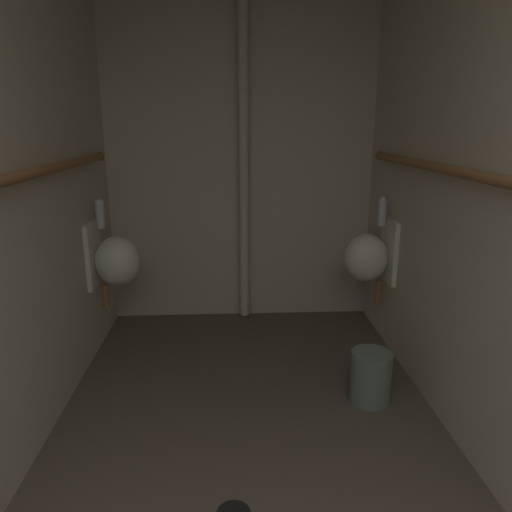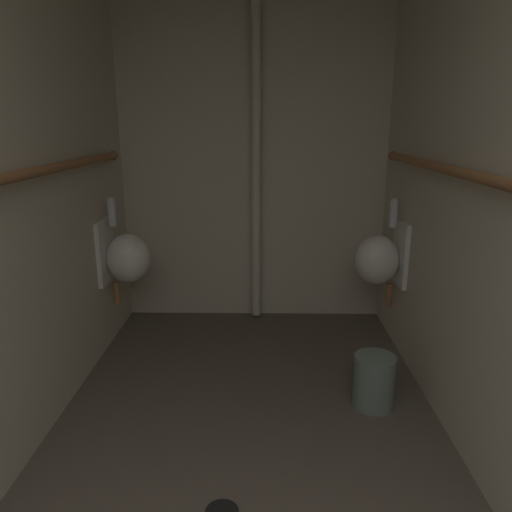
{
  "view_description": "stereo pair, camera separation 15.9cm",
  "coord_description": "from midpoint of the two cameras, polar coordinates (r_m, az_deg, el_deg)",
  "views": [
    {
      "loc": [
        -0.08,
        0.33,
        1.53
      ],
      "look_at": [
        0.04,
        2.65,
        0.9
      ],
      "focal_mm": 33.87,
      "sensor_mm": 36.0,
      "label": 1
    },
    {
      "loc": [
        0.08,
        0.33,
        1.53
      ],
      "look_at": [
        0.04,
        2.65,
        0.9
      ],
      "focal_mm": 33.87,
      "sensor_mm": 36.0,
      "label": 2
    }
  ],
  "objects": [
    {
      "name": "wall_back",
      "position": [
        3.8,
        -3.06,
        12.5
      ],
      "size": [
        2.17,
        0.06,
        2.69
      ],
      "primitive_type": "cube",
      "color": "beige",
      "rests_on": "ground"
    },
    {
      "name": "standpipe_back_wall",
      "position": [
        3.69,
        -2.74,
        12.42
      ],
      "size": [
        0.07,
        0.07,
        2.64
      ],
      "primitive_type": "cylinder",
      "color": "beige",
      "rests_on": "ground"
    },
    {
      "name": "waste_bin",
      "position": [
        2.87,
        11.81,
        -13.84
      ],
      "size": [
        0.23,
        0.23,
        0.3
      ],
      "primitive_type": "cylinder",
      "color": "slate",
      "rests_on": "ground"
    },
    {
      "name": "floor",
      "position": [
        2.33,
        -2.46,
        -27.17
      ],
      "size": [
        2.17,
        4.22,
        0.08
      ],
      "primitive_type": "cube",
      "color": "brown",
      "rests_on": "ground"
    },
    {
      "name": "urinal_left_mid",
      "position": [
        3.42,
        -17.71,
        -0.41
      ],
      "size": [
        0.32,
        0.3,
        0.76
      ],
      "color": "silver"
    },
    {
      "name": "urinal_right_mid",
      "position": [
        3.41,
        11.99,
        -0.04
      ],
      "size": [
        0.32,
        0.3,
        0.76
      ],
      "color": "silver"
    }
  ]
}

